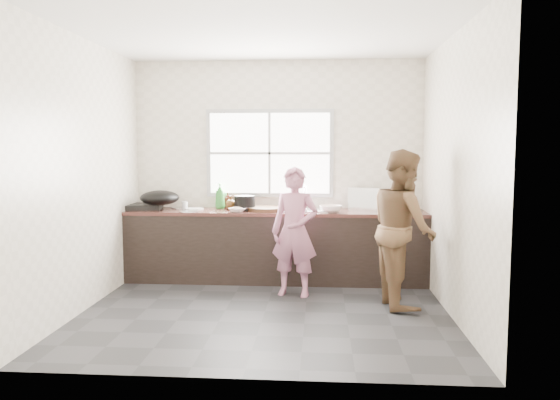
# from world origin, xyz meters

# --- Properties ---
(floor) EXTENTS (3.60, 3.20, 0.01)m
(floor) POSITION_xyz_m (0.00, 0.00, -0.01)
(floor) COLOR #252528
(floor) RESTS_ON ground
(ceiling) EXTENTS (3.60, 3.20, 0.01)m
(ceiling) POSITION_xyz_m (0.00, 0.00, 2.71)
(ceiling) COLOR silver
(ceiling) RESTS_ON wall_back
(wall_back) EXTENTS (3.60, 0.01, 2.70)m
(wall_back) POSITION_xyz_m (0.00, 1.60, 1.35)
(wall_back) COLOR beige
(wall_back) RESTS_ON ground
(wall_left) EXTENTS (0.01, 3.20, 2.70)m
(wall_left) POSITION_xyz_m (-1.80, 0.00, 1.35)
(wall_left) COLOR beige
(wall_left) RESTS_ON ground
(wall_right) EXTENTS (0.01, 3.20, 2.70)m
(wall_right) POSITION_xyz_m (1.80, 0.00, 1.35)
(wall_right) COLOR beige
(wall_right) RESTS_ON ground
(wall_front) EXTENTS (3.60, 0.01, 2.70)m
(wall_front) POSITION_xyz_m (0.00, -1.60, 1.35)
(wall_front) COLOR silver
(wall_front) RESTS_ON ground
(cabinet) EXTENTS (3.60, 0.62, 0.82)m
(cabinet) POSITION_xyz_m (0.00, 1.29, 0.41)
(cabinet) COLOR black
(cabinet) RESTS_ON floor
(countertop) EXTENTS (3.60, 0.64, 0.04)m
(countertop) POSITION_xyz_m (0.00, 1.29, 0.84)
(countertop) COLOR #3A1D18
(countertop) RESTS_ON cabinet
(sink) EXTENTS (0.55, 0.45, 0.02)m
(sink) POSITION_xyz_m (0.35, 1.29, 0.86)
(sink) COLOR silver
(sink) RESTS_ON countertop
(faucet) EXTENTS (0.02, 0.02, 0.30)m
(faucet) POSITION_xyz_m (0.35, 1.49, 1.01)
(faucet) COLOR silver
(faucet) RESTS_ON countertop
(window_frame) EXTENTS (1.60, 0.05, 1.10)m
(window_frame) POSITION_xyz_m (-0.10, 1.59, 1.55)
(window_frame) COLOR #9EA0A5
(window_frame) RESTS_ON wall_back
(window_glazing) EXTENTS (1.50, 0.01, 1.00)m
(window_glazing) POSITION_xyz_m (-0.10, 1.57, 1.55)
(window_glazing) COLOR white
(window_glazing) RESTS_ON window_frame
(woman) EXTENTS (0.54, 0.41, 1.32)m
(woman) POSITION_xyz_m (0.26, 0.62, 0.66)
(woman) COLOR #B86E8C
(woman) RESTS_ON floor
(person_side) EXTENTS (0.72, 0.86, 1.61)m
(person_side) POSITION_xyz_m (1.39, 0.33, 0.80)
(person_side) COLOR brown
(person_side) RESTS_ON floor
(cutting_board) EXTENTS (0.55, 0.55, 0.04)m
(cutting_board) POSITION_xyz_m (-0.11, 1.25, 0.88)
(cutting_board) COLOR #332314
(cutting_board) RESTS_ON countertop
(cleaver) EXTENTS (0.23, 0.22, 0.01)m
(cleaver) POSITION_xyz_m (-0.36, 1.17, 0.90)
(cleaver) COLOR silver
(cleaver) RESTS_ON cutting_board
(bowl_mince) EXTENTS (0.25, 0.25, 0.05)m
(bowl_mince) POSITION_xyz_m (-0.44, 1.10, 0.88)
(bowl_mince) COLOR white
(bowl_mince) RESTS_ON countertop
(bowl_crabs) EXTENTS (0.28, 0.28, 0.07)m
(bowl_crabs) POSITION_xyz_m (0.66, 1.14, 0.89)
(bowl_crabs) COLOR white
(bowl_crabs) RESTS_ON countertop
(bowl_held) EXTENTS (0.19, 0.19, 0.06)m
(bowl_held) POSITION_xyz_m (0.31, 1.14, 0.89)
(bowl_held) COLOR white
(bowl_held) RESTS_ON countertop
(black_pot) EXTENTS (0.27, 0.27, 0.18)m
(black_pot) POSITION_xyz_m (-0.38, 1.27, 0.95)
(black_pot) COLOR black
(black_pot) RESTS_ON countertop
(plate_food) EXTENTS (0.29, 0.29, 0.02)m
(plate_food) POSITION_xyz_m (-1.00, 1.29, 0.87)
(plate_food) COLOR silver
(plate_food) RESTS_ON countertop
(bottle_green) EXTENTS (0.16, 0.16, 0.32)m
(bottle_green) POSITION_xyz_m (-0.71, 1.44, 1.02)
(bottle_green) COLOR #27792B
(bottle_green) RESTS_ON countertop
(bottle_brown_tall) EXTENTS (0.08, 0.09, 0.19)m
(bottle_brown_tall) POSITION_xyz_m (-0.63, 1.52, 0.95)
(bottle_brown_tall) COLOR #491C12
(bottle_brown_tall) RESTS_ON countertop
(bottle_brown_short) EXTENTS (0.14, 0.14, 0.16)m
(bottle_brown_short) POSITION_xyz_m (-0.56, 1.36, 0.94)
(bottle_brown_short) COLOR #4A2D12
(bottle_brown_short) RESTS_ON countertop
(glass_jar) EXTENTS (0.09, 0.09, 0.10)m
(glass_jar) POSITION_xyz_m (-1.12, 1.28, 0.91)
(glass_jar) COLOR silver
(glass_jar) RESTS_ON countertop
(burner) EXTENTS (0.50, 0.50, 0.07)m
(burner) POSITION_xyz_m (-1.65, 1.33, 0.89)
(burner) COLOR black
(burner) RESTS_ON countertop
(wok) EXTENTS (0.60, 0.60, 0.18)m
(wok) POSITION_xyz_m (-1.42, 1.25, 1.01)
(wok) COLOR black
(wok) RESTS_ON burner
(dish_rack) EXTENTS (0.42, 0.34, 0.28)m
(dish_rack) POSITION_xyz_m (1.08, 1.42, 1.00)
(dish_rack) COLOR white
(dish_rack) RESTS_ON countertop
(pot_lid_left) EXTENTS (0.27, 0.27, 0.01)m
(pot_lid_left) POSITION_xyz_m (-1.02, 1.08, 0.87)
(pot_lid_left) COLOR #AFB3B6
(pot_lid_left) RESTS_ON countertop
(pot_lid_right) EXTENTS (0.24, 0.24, 0.01)m
(pot_lid_right) POSITION_xyz_m (-1.22, 1.45, 0.87)
(pot_lid_right) COLOR silver
(pot_lid_right) RESTS_ON countertop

